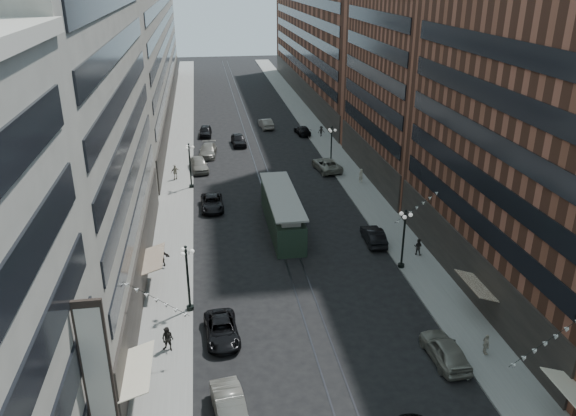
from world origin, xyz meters
TOP-DOWN VIEW (x-y plane):
  - ground at (0.00, 60.00)m, footprint 220.00×220.00m
  - sidewalk_west at (-11.00, 70.00)m, footprint 4.00×180.00m
  - sidewalk_east at (11.00, 70.00)m, footprint 4.00×180.00m
  - rail_west at (-0.70, 70.00)m, footprint 0.12×180.00m
  - rail_east at (0.70, 70.00)m, footprint 0.12×180.00m
  - building_west_mid at (-17.00, 33.00)m, footprint 8.00×36.00m
  - building_west_far at (-17.00, 96.00)m, footprint 8.00×90.00m
  - building_east_mid at (17.00, 28.00)m, footprint 8.00×30.00m
  - building_east_tower at (17.00, 56.00)m, footprint 8.00×26.00m
  - building_east_far at (17.00, 105.00)m, footprint 8.00×72.00m
  - lamppost_sw_far at (-9.20, 28.00)m, footprint 1.03×1.14m
  - lamppost_sw_mid at (-9.20, 55.00)m, footprint 1.03×1.14m
  - lamppost_se_far at (9.20, 32.00)m, footprint 1.03×1.14m
  - lamppost_se_mid at (9.20, 60.00)m, footprint 1.03×1.14m
  - streetcar at (0.00, 41.98)m, footprint 3.00×13.54m
  - car_1 at (-6.80, 16.07)m, footprint 2.34×5.05m
  - car_2 at (-6.93, 24.13)m, footprint 2.60×5.11m
  - car_4 at (7.79, 19.31)m, footprint 2.16×4.99m
  - pedestrian_2 at (-10.64, 23.10)m, footprint 1.00×0.79m
  - pedestrian_4 at (10.74, 19.37)m, footprint 0.50×0.93m
  - car_7 at (-6.91, 48.17)m, footprint 2.48×5.24m
  - car_8 at (-6.91, 67.81)m, footprint 2.80×5.75m
  - car_9 at (-7.08, 78.50)m, footprint 2.17×4.83m
  - car_10 at (8.25, 37.27)m, footprint 1.77×4.70m
  - car_11 at (8.40, 58.94)m, footprint 3.50×6.20m
  - car_12 at (8.40, 77.06)m, footprint 2.37×4.95m
  - car_13 at (-2.22, 72.46)m, footprint 2.27×5.08m
  - car_14 at (3.03, 81.79)m, footprint 2.25×5.09m
  - pedestrian_5 at (-11.75, 35.56)m, footprint 1.82×1.00m
  - pedestrian_6 at (-11.17, 58.13)m, footprint 1.23×0.89m
  - pedestrian_7 at (11.50, 34.06)m, footprint 0.87×0.78m
  - pedestrian_8 at (11.53, 53.60)m, footprint 0.73×0.60m
  - pedestrian_9 at (11.05, 74.94)m, footprint 1.11×0.56m
  - car_extra_0 at (-8.21, 61.48)m, footprint 2.75×5.43m

SIDE VIEW (x-z plane):
  - ground at x=0.00m, z-range 0.00..0.00m
  - rail_west at x=-0.70m, z-range 0.00..0.02m
  - rail_east at x=0.70m, z-range 0.00..0.02m
  - sidewalk_west at x=-11.00m, z-range 0.00..0.15m
  - sidewalk_east at x=11.00m, z-range 0.00..0.15m
  - car_2 at x=-6.93m, z-range 0.00..1.38m
  - car_12 at x=8.40m, z-range 0.00..1.39m
  - car_7 at x=-6.91m, z-range 0.00..1.45m
  - car_10 at x=8.25m, z-range 0.00..1.53m
  - car_1 at x=-6.80m, z-range 0.00..1.60m
  - car_9 at x=-7.08m, z-range 0.00..1.61m
  - car_8 at x=-6.91m, z-range 0.00..1.61m
  - car_14 at x=3.03m, z-range 0.00..1.63m
  - car_11 at x=8.40m, z-range 0.00..1.63m
  - car_4 at x=7.79m, z-range 0.00..1.68m
  - car_13 at x=-2.22m, z-range 0.00..1.69m
  - car_extra_0 at x=-8.21m, z-range 0.00..1.77m
  - pedestrian_4 at x=10.74m, z-range 0.15..1.68m
  - pedestrian_7 at x=11.50m, z-range 0.15..1.73m
  - pedestrian_9 at x=11.05m, z-range 0.15..1.80m
  - pedestrian_8 at x=11.53m, z-range 0.15..1.88m
  - pedestrian_2 at x=-10.64m, z-range 0.15..1.97m
  - pedestrian_5 at x=-11.75m, z-range 0.15..2.04m
  - pedestrian_6 at x=-11.17m, z-range 0.15..2.06m
  - streetcar at x=0.00m, z-range -0.14..3.60m
  - lamppost_sw_far at x=-9.20m, z-range 0.34..5.86m
  - lamppost_sw_mid at x=-9.20m, z-range 0.34..5.86m
  - lamppost_se_far at x=9.20m, z-range 0.34..5.86m
  - lamppost_se_mid at x=9.20m, z-range 0.34..5.86m
  - building_east_mid at x=17.00m, z-range 0.00..24.00m
  - building_east_far at x=17.00m, z-range 0.00..24.00m
  - building_west_far at x=-17.00m, z-range 0.00..26.00m
  - building_west_mid at x=-17.00m, z-range 0.00..28.00m
  - building_east_tower at x=17.00m, z-range 0.00..42.00m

